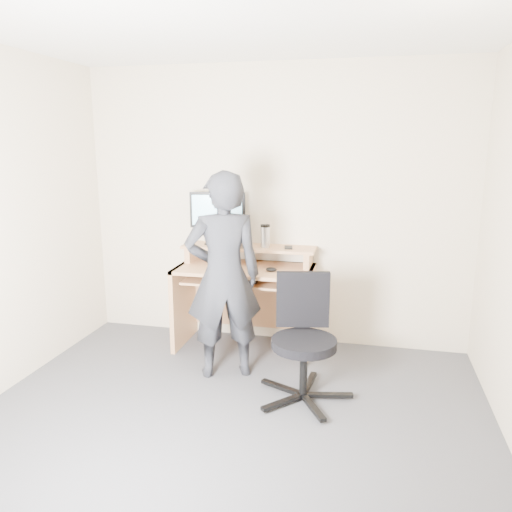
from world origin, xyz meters
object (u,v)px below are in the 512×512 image
at_px(monitor, 218,213).
at_px(desk, 247,287).
at_px(person, 224,276).
at_px(office_chair, 304,334).

bearing_deg(monitor, desk, -25.35).
distance_m(monitor, person, 0.85).
relative_size(desk, monitor, 2.40).
relative_size(monitor, office_chair, 0.57).
distance_m(desk, monitor, 0.72).
bearing_deg(desk, monitor, 163.16).
bearing_deg(office_chair, desk, 115.07).
bearing_deg(office_chair, person, 150.01).
xyz_separation_m(desk, monitor, (-0.29, 0.09, 0.65)).
bearing_deg(desk, office_chair, -53.16).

